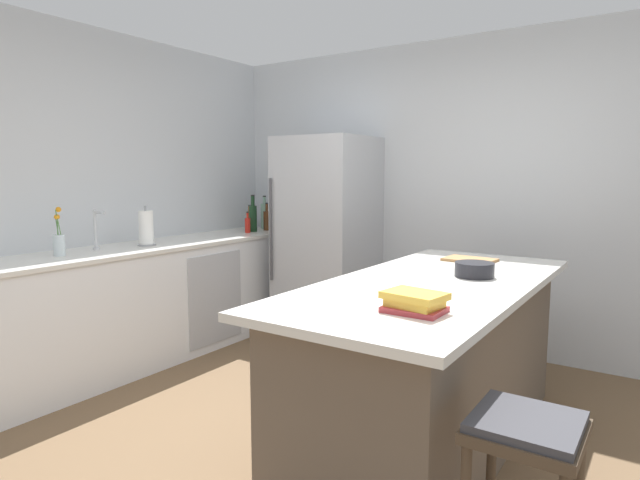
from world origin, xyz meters
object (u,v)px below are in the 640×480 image
(bar_stool, at_px, (525,453))
(sink_faucet, at_px, (96,229))
(kitchen_island, at_px, (431,362))
(flower_vase, at_px, (59,241))
(mixing_bowl, at_px, (474,270))
(cookbook_stack, at_px, (415,302))
(syrup_bottle, at_px, (267,220))
(wine_bottle, at_px, (253,217))
(refrigerator, at_px, (327,238))
(paper_towel_roll, at_px, (146,229))
(gin_bottle, at_px, (265,215))
(cutting_board, at_px, (470,260))
(hot_sauce_bottle, at_px, (248,225))
(whiskey_bottle, at_px, (251,220))

(bar_stool, distance_m, sink_faucet, 3.22)
(kitchen_island, bearing_deg, bar_stool, -51.44)
(flower_vase, bearing_deg, mixing_bowl, 19.45)
(mixing_bowl, bearing_deg, cookbook_stack, -87.62)
(syrup_bottle, xyz_separation_m, wine_bottle, (-0.03, -0.18, 0.04))
(syrup_bottle, bearing_deg, refrigerator, -4.76)
(paper_towel_roll, height_order, syrup_bottle, paper_towel_roll)
(gin_bottle, bearing_deg, mixing_bowl, -26.25)
(cutting_board, bearing_deg, syrup_bottle, 163.78)
(refrigerator, distance_m, cookbook_stack, 2.65)
(flower_vase, distance_m, mixing_bowl, 2.73)
(hot_sauce_bottle, distance_m, mixing_bowl, 2.62)
(mixing_bowl, bearing_deg, sink_faucet, -166.92)
(bar_stool, distance_m, flower_vase, 3.15)
(kitchen_island, relative_size, cutting_board, 6.77)
(refrigerator, relative_size, syrup_bottle, 6.60)
(bar_stool, xyz_separation_m, mixing_bowl, (-0.54, 1.09, 0.41))
(hot_sauce_bottle, bearing_deg, syrup_bottle, 89.88)
(gin_bottle, xyz_separation_m, cutting_board, (2.38, -0.76, -0.14))
(sink_faucet, xyz_separation_m, hot_sauce_bottle, (0.14, 1.49, -0.08))
(kitchen_island, bearing_deg, cutting_board, 93.86)
(flower_vase, relative_size, syrup_bottle, 1.23)
(refrigerator, relative_size, bar_stool, 2.69)
(refrigerator, bearing_deg, kitchen_island, -40.72)
(gin_bottle, bearing_deg, cookbook_stack, -39.56)
(cutting_board, bearing_deg, cookbook_stack, -80.58)
(paper_towel_roll, relative_size, wine_bottle, 0.88)
(wine_bottle, xyz_separation_m, cutting_board, (2.30, -0.48, -0.14))
(paper_towel_roll, relative_size, syrup_bottle, 1.14)
(refrigerator, xyz_separation_m, gin_bottle, (-0.87, 0.16, 0.16))
(gin_bottle, bearing_deg, hot_sauce_bottle, -73.71)
(refrigerator, xyz_separation_m, sink_faucet, (-0.89, -1.71, 0.18))
(gin_bottle, height_order, wine_bottle, wine_bottle)
(kitchen_island, height_order, gin_bottle, gin_bottle)
(wine_bottle, bearing_deg, hot_sauce_bottle, -76.79)
(mixing_bowl, bearing_deg, wine_bottle, 158.23)
(flower_vase, bearing_deg, wine_bottle, 87.55)
(cutting_board, bearing_deg, gin_bottle, 162.34)
(bar_stool, bearing_deg, sink_faucet, 171.13)
(kitchen_island, distance_m, syrup_bottle, 2.77)
(flower_vase, relative_size, whiskey_bottle, 1.34)
(sink_faucet, height_order, hot_sauce_bottle, sink_faucet)
(sink_faucet, xyz_separation_m, cookbook_stack, (2.64, -0.28, -0.12))
(kitchen_island, bearing_deg, wine_bottle, 152.34)
(syrup_bottle, bearing_deg, hot_sauce_bottle, -90.12)
(sink_faucet, distance_m, flower_vase, 0.31)
(kitchen_island, height_order, paper_towel_roll, paper_towel_roll)
(refrigerator, distance_m, syrup_bottle, 0.77)
(wine_bottle, bearing_deg, cookbook_stack, -36.70)
(bar_stool, height_order, hot_sauce_bottle, hot_sauce_bottle)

